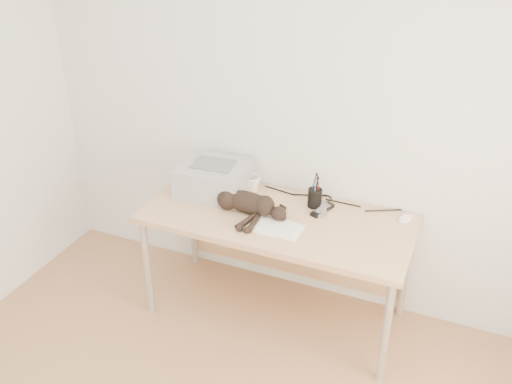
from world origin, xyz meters
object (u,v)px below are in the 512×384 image
at_px(pen_cup, 315,197).
at_px(mug, 252,183).
at_px(desk, 282,228).
at_px(printer, 214,178).
at_px(cat, 245,203).
at_px(mouse, 406,217).

bearing_deg(pen_cup, mug, 175.22).
xyz_separation_m(desk, pen_cup, (0.17, 0.11, 0.19)).
bearing_deg(desk, printer, 175.27).
relative_size(cat, pen_cup, 2.78).
bearing_deg(cat, mouse, 20.82).
xyz_separation_m(mug, pen_cup, (0.43, -0.04, 0.01)).
bearing_deg(printer, mouse, 6.54).
bearing_deg(mug, cat, -76.38).
bearing_deg(mouse, cat, -144.27).
distance_m(pen_cup, mouse, 0.54).
relative_size(desk, cat, 2.64).
bearing_deg(cat, pen_cup, 34.91).
bearing_deg(printer, cat, -28.29).
xyz_separation_m(desk, printer, (-0.48, 0.04, 0.23)).
bearing_deg(pen_cup, printer, -173.33).
bearing_deg(mug, mouse, 1.45).
bearing_deg(cat, printer, 155.07).
bearing_deg(printer, desk, -4.73).
bearing_deg(mug, desk, -29.77).
distance_m(desk, mouse, 0.74).
relative_size(mug, mouse, 0.96).
xyz_separation_m(desk, mug, (-0.26, 0.15, 0.19)).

